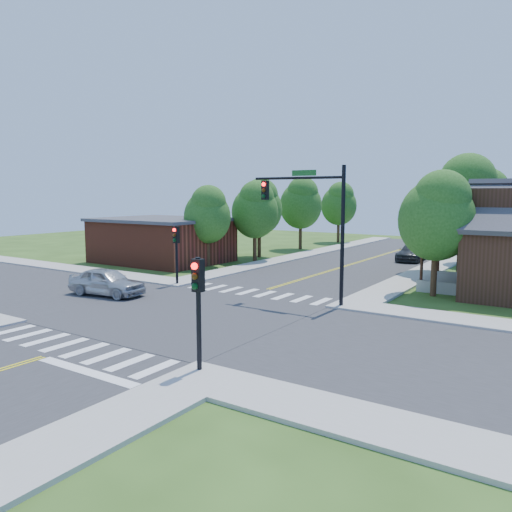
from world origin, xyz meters
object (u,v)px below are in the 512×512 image
Objects in this scene: signal_pole_se at (198,293)px; car_silver at (107,282)px; signal_pole_nw at (176,244)px; car_dgrey at (413,253)px; signal_mast_ne at (313,212)px.

signal_pole_se is 0.79× the size of car_silver.
car_dgrey is (9.10, 19.81, -1.94)m from signal_pole_nw.
signal_pole_nw is at bearing -117.17° from car_dgrey.
car_silver is at bearing 151.80° from signal_pole_se.
signal_pole_nw is at bearing -20.36° from car_silver.
signal_pole_se reaches higher than car_dgrey.
signal_pole_se and signal_pole_nw have the same top height.
signal_mast_ne is 1.42× the size of car_dgrey.
signal_pole_nw is (-9.51, -0.01, -2.19)m from signal_mast_ne.
signal_pole_se reaches higher than car_silver.
car_silver is 26.46m from car_dgrey.
signal_mast_ne reaches higher than car_dgrey.
signal_pole_se is 0.75× the size of car_dgrey.
car_dgrey is at bearing 93.87° from signal_pole_se.
car_silver is 0.94× the size of car_dgrey.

